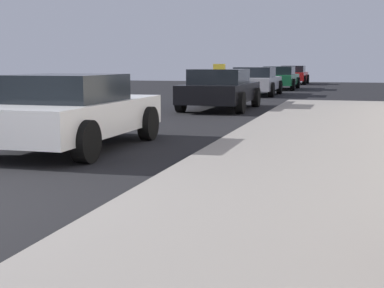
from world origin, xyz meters
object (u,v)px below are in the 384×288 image
Objects in this scene: car_green at (280,78)px; car_red at (293,75)px; car_white at (70,111)px; car_black at (220,89)px; car_silver at (255,81)px.

car_green is 1.10× the size of car_red.
car_white is 31.25m from car_red.
car_red is at bearing 90.44° from car_green.
car_green is at bearing 88.21° from car_white.
car_red is at bearing 88.79° from car_white.
car_black is 22.57m from car_red.
car_black reaches higher than car_green.
car_red is (0.66, 31.24, -0.00)m from car_white.
car_white and car_green have the same top height.
car_black is at bearing -90.31° from car_green.
car_black reaches higher than car_silver.
car_green is (0.08, 14.40, -0.00)m from car_black.
car_black reaches higher than car_white.
car_black is (0.64, 8.67, 0.00)m from car_white.
car_white is 0.96× the size of car_black.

